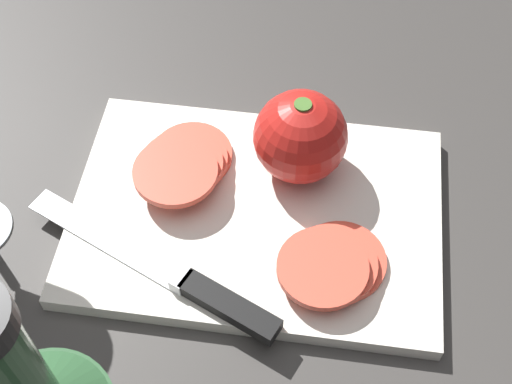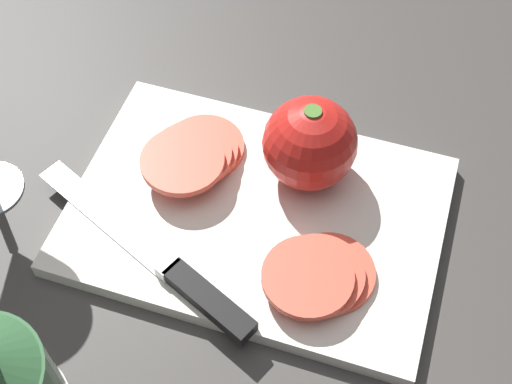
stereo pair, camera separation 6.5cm
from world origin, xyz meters
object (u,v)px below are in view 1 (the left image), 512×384
(knife, at_px, (199,289))
(tomato_slice_stack_far, at_px, (332,264))
(whole_tomato, at_px, (300,137))
(tomato_slice_stack_near, at_px, (184,162))

(knife, height_order, tomato_slice_stack_far, tomato_slice_stack_far)
(knife, bearing_deg, whole_tomato, -91.32)
(knife, xyz_separation_m, tomato_slice_stack_far, (0.11, 0.04, 0.00))
(knife, bearing_deg, tomato_slice_stack_near, -49.58)
(whole_tomato, xyz_separation_m, tomato_slice_stack_near, (-0.11, -0.02, -0.03))
(tomato_slice_stack_far, bearing_deg, tomato_slice_stack_near, 148.87)
(whole_tomato, bearing_deg, tomato_slice_stack_near, -168.85)
(tomato_slice_stack_near, distance_m, tomato_slice_stack_far, 0.18)
(tomato_slice_stack_near, bearing_deg, tomato_slice_stack_far, -31.13)
(tomato_slice_stack_near, bearing_deg, whole_tomato, 11.15)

